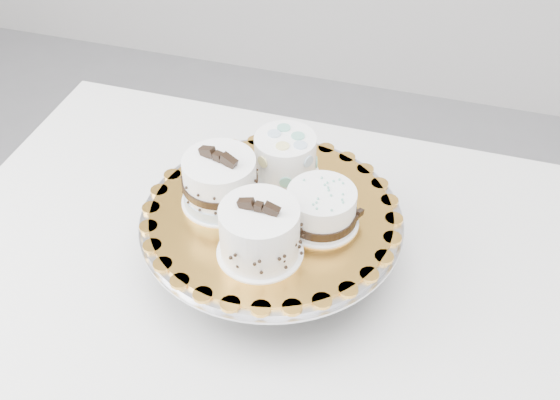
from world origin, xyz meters
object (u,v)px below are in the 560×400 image
(cake_banded, at_px, (220,183))
(cake_dots, at_px, (285,156))
(table, at_px, (279,293))
(cake_swirl, at_px, (260,233))
(cake_ribbon, at_px, (322,209))
(cake_stand, at_px, (272,231))
(cake_board, at_px, (271,214))

(cake_banded, relative_size, cake_dots, 1.14)
(table, distance_m, cake_swirl, 0.26)
(cake_banded, relative_size, cake_ribbon, 1.08)
(cake_banded, xyz_separation_m, cake_ribbon, (0.15, -0.00, -0.01))
(cake_banded, bearing_deg, cake_stand, 15.27)
(cake_stand, xyz_separation_m, cake_banded, (-0.08, 0.00, 0.07))
(cake_dots, bearing_deg, cake_ribbon, -51.67)
(cake_ribbon, bearing_deg, table, -179.07)
(cake_swirl, bearing_deg, cake_ribbon, 54.19)
(cake_stand, bearing_deg, cake_banded, 178.31)
(cake_swirl, xyz_separation_m, cake_dots, (-0.01, 0.17, -0.00))
(cake_dots, distance_m, cake_ribbon, 0.12)
(table, xyz_separation_m, cake_ribbon, (0.07, -0.02, 0.23))
(cake_stand, distance_m, cake_swirl, 0.11)
(table, bearing_deg, cake_swirl, -87.50)
(cake_board, relative_size, cake_ribbon, 2.90)
(cake_stand, xyz_separation_m, cake_ribbon, (0.07, 0.00, 0.07))
(table, relative_size, cake_swirl, 9.26)
(cake_board, bearing_deg, cake_ribbon, 0.37)
(table, relative_size, cake_stand, 2.86)
(cake_swirl, relative_size, cake_ribbon, 0.97)
(cake_banded, bearing_deg, cake_ribbon, 16.27)
(cake_stand, height_order, cake_swirl, cake_swirl)
(cake_board, height_order, cake_banded, cake_banded)
(cake_board, bearing_deg, cake_stand, 180.00)
(cake_dots, relative_size, cake_ribbon, 0.94)
(cake_dots, bearing_deg, cake_swirl, -88.54)
(table, xyz_separation_m, cake_stand, (-0.01, -0.02, 0.16))
(cake_swirl, bearing_deg, cake_board, 99.09)
(cake_stand, relative_size, cake_dots, 3.34)
(cake_swirl, distance_m, cake_dots, 0.17)
(cake_board, relative_size, cake_swirl, 2.97)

